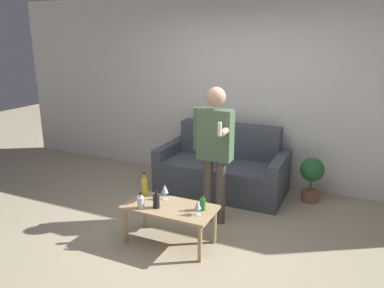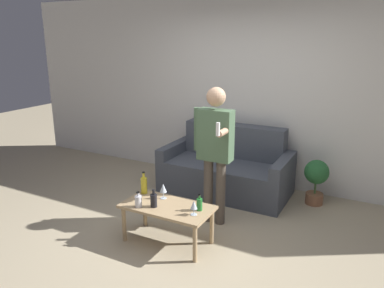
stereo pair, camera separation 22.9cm
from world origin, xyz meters
TOP-DOWN VIEW (x-y plane):
  - ground_plane at (0.00, 0.00)m, footprint 16.00×16.00m
  - wall_back at (0.00, 2.07)m, footprint 8.00×0.06m
  - couch at (-0.10, 1.56)m, footprint 1.74×0.89m
  - coffee_table at (-0.11, -0.03)m, footprint 0.95×0.48m
  - bottle_orange at (-0.22, -0.11)m, footprint 0.07×0.07m
  - bottle_green at (0.23, 0.04)m, footprint 0.06×0.06m
  - bottle_dark at (-0.51, 0.13)m, footprint 0.07×0.07m
  - bottle_yellow at (-0.36, -0.19)m, footprint 0.07×0.07m
  - wine_glass_near at (0.23, -0.08)m, footprint 0.07×0.07m
  - wine_glass_far at (-0.24, 0.11)m, footprint 0.08×0.08m
  - person_standing_front at (0.13, 0.62)m, footprint 0.46×0.41m
  - potted_plant at (1.08, 1.68)m, footprint 0.31×0.31m

SIDE VIEW (x-z plane):
  - ground_plane at x=0.00m, z-range 0.00..0.00m
  - couch at x=-0.10m, z-range -0.13..0.78m
  - coffee_table at x=-0.11m, z-range 0.16..0.58m
  - potted_plant at x=1.08m, z-range 0.07..0.67m
  - bottle_yellow at x=-0.36m, z-range 0.40..0.57m
  - bottle_green at x=0.23m, z-range 0.40..0.58m
  - bottle_orange at x=-0.22m, z-range 0.40..0.59m
  - bottle_dark at x=-0.51m, z-range 0.39..0.65m
  - wine_glass_near at x=0.23m, z-range 0.45..0.60m
  - wine_glass_far at x=-0.24m, z-range 0.45..0.62m
  - person_standing_front at x=0.13m, z-range 0.15..1.74m
  - wall_back at x=0.00m, z-range 0.00..2.70m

